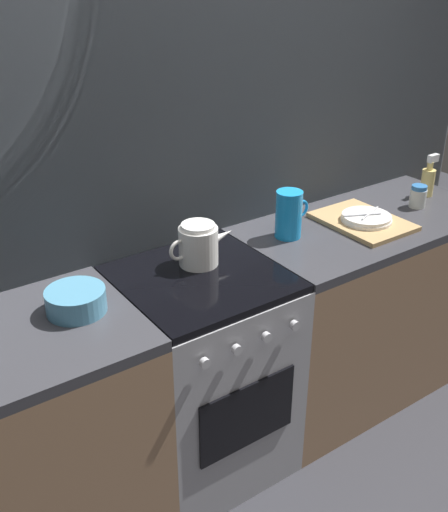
% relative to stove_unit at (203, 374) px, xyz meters
% --- Properties ---
extents(ground_plane, '(8.00, 8.00, 0.00)m').
position_rel_stove_unit_xyz_m(ground_plane, '(0.00, 0.00, -0.45)').
color(ground_plane, '#2D2D33').
extents(back_wall, '(3.60, 0.05, 2.40)m').
position_rel_stove_unit_xyz_m(back_wall, '(0.00, 0.32, 0.75)').
color(back_wall, gray).
rests_on(back_wall, ground_plane).
extents(stove_unit, '(0.60, 0.63, 0.90)m').
position_rel_stove_unit_xyz_m(stove_unit, '(0.00, 0.00, 0.00)').
color(stove_unit, '#9E9EA3').
rests_on(stove_unit, ground_plane).
extents(counter_right, '(1.20, 0.60, 0.90)m').
position_rel_stove_unit_xyz_m(counter_right, '(0.90, 0.00, 0.00)').
color(counter_right, '#997251').
rests_on(counter_right, ground_plane).
extents(kettle, '(0.28, 0.15, 0.17)m').
position_rel_stove_unit_xyz_m(kettle, '(0.05, 0.08, 0.53)').
color(kettle, white).
rests_on(kettle, stove_unit).
extents(mixing_bowl, '(0.20, 0.20, 0.08)m').
position_rel_stove_unit_xyz_m(mixing_bowl, '(-0.47, 0.03, 0.49)').
color(mixing_bowl, teal).
rests_on(mixing_bowl, counter_left).
extents(pitcher, '(0.16, 0.11, 0.20)m').
position_rel_stove_unit_xyz_m(pitcher, '(0.49, 0.08, 0.55)').
color(pitcher, '#198CD8').
rests_on(pitcher, counter_right).
extents(dish_pile, '(0.30, 0.40, 0.06)m').
position_rel_stove_unit_xyz_m(dish_pile, '(0.84, -0.02, 0.47)').
color(dish_pile, tan).
rests_on(dish_pile, counter_right).
extents(spice_jar, '(0.08, 0.08, 0.10)m').
position_rel_stove_unit_xyz_m(spice_jar, '(1.19, -0.02, 0.50)').
color(spice_jar, silver).
rests_on(spice_jar, counter_right).
extents(spray_bottle, '(0.08, 0.06, 0.20)m').
position_rel_stove_unit_xyz_m(spray_bottle, '(1.35, 0.05, 0.53)').
color(spray_bottle, '#E5CC72').
rests_on(spray_bottle, counter_right).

